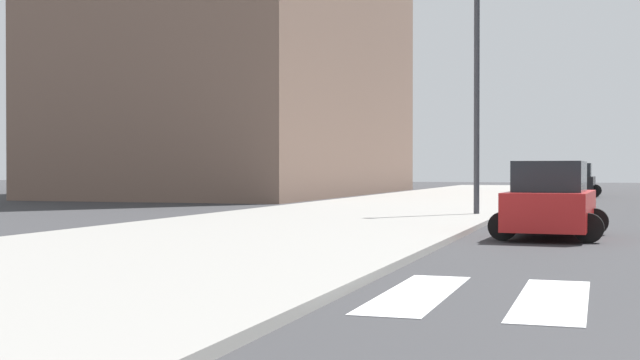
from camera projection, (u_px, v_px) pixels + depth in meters
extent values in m
cube|color=gray|center=(339.00, 218.00, 28.96)|extent=(10.00, 120.00, 0.15)
cube|color=silver|center=(417.00, 293.00, 11.92)|extent=(0.90, 4.00, 0.01)
cube|color=silver|center=(552.00, 300.00, 11.37)|extent=(0.90, 4.00, 0.01)
cube|color=brown|center=(252.00, 26.00, 60.23)|extent=(16.00, 32.00, 23.42)
cube|color=black|center=(576.00, 185.00, 53.89)|extent=(2.24, 4.74, 1.00)
cube|color=#1E2328|center=(576.00, 170.00, 53.62)|extent=(1.85, 2.39, 0.85)
cylinder|color=black|center=(595.00, 190.00, 54.91)|extent=(0.76, 0.27, 0.76)
cylinder|color=black|center=(560.00, 190.00, 55.63)|extent=(0.76, 0.27, 0.76)
cylinder|color=black|center=(594.00, 192.00, 52.17)|extent=(0.76, 0.27, 0.76)
cylinder|color=black|center=(557.00, 191.00, 52.89)|extent=(0.76, 0.27, 0.76)
cube|color=red|center=(551.00, 210.00, 21.75)|extent=(2.14, 4.38, 0.92)
cube|color=#1E2328|center=(550.00, 177.00, 21.50)|extent=(1.73, 2.22, 0.78)
cylinder|color=black|center=(595.00, 222.00, 22.65)|extent=(0.70, 0.26, 0.69)
cylinder|color=black|center=(518.00, 220.00, 23.35)|extent=(0.70, 0.26, 0.69)
cylinder|color=black|center=(589.00, 228.00, 20.16)|extent=(0.70, 0.26, 0.69)
cylinder|color=black|center=(503.00, 226.00, 20.86)|extent=(0.70, 0.26, 0.69)
cylinder|color=#38383D|center=(477.00, 102.00, 30.56)|extent=(0.20, 0.20, 7.87)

